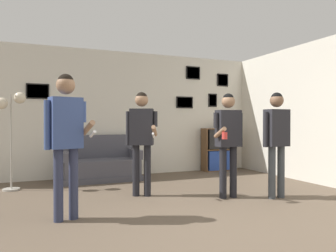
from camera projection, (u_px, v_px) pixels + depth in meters
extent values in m
plane|color=brown|center=(240.00, 232.00, 3.44)|extent=(20.00, 20.00, 0.00)
cube|color=silver|center=(131.00, 114.00, 7.24)|extent=(8.20, 0.06, 2.70)
cube|color=black|center=(193.00, 73.00, 7.76)|extent=(0.36, 0.02, 0.30)
cube|color=gray|center=(193.00, 73.00, 7.76)|extent=(0.32, 0.01, 0.26)
cube|color=black|center=(38.00, 91.00, 6.46)|extent=(0.43, 0.02, 0.30)
cube|color=gray|center=(38.00, 91.00, 6.46)|extent=(0.39, 0.01, 0.26)
cube|color=black|center=(223.00, 80.00, 8.08)|extent=(0.31, 0.02, 0.30)
cube|color=beige|center=(223.00, 80.00, 8.07)|extent=(0.26, 0.01, 0.26)
cube|color=black|center=(213.00, 100.00, 7.97)|extent=(0.23, 0.02, 0.32)
cube|color=gray|center=(213.00, 100.00, 7.97)|extent=(0.19, 0.01, 0.27)
cube|color=black|center=(185.00, 102.00, 7.69)|extent=(0.43, 0.02, 0.27)
cube|color=gray|center=(185.00, 102.00, 7.68)|extent=(0.38, 0.01, 0.23)
cube|color=silver|center=(304.00, 113.00, 6.43)|extent=(0.06, 6.50, 2.70)
cube|color=#4C4C56|center=(101.00, 178.00, 6.53)|extent=(1.52, 0.80, 0.10)
cube|color=#4C4C56|center=(101.00, 167.00, 6.53)|extent=(1.46, 0.74, 0.32)
cube|color=#4C4C56|center=(98.00, 146.00, 6.83)|extent=(1.46, 0.14, 0.48)
cube|color=#4C4C56|center=(65.00, 156.00, 6.26)|extent=(0.12, 0.74, 0.18)
cube|color=#4C4C56|center=(135.00, 153.00, 6.79)|extent=(0.12, 0.74, 0.18)
cube|color=brown|center=(204.00, 150.00, 7.70)|extent=(0.02, 0.30, 1.02)
cube|color=brown|center=(232.00, 149.00, 8.00)|extent=(0.02, 0.30, 1.02)
cube|color=brown|center=(216.00, 149.00, 7.98)|extent=(0.81, 0.01, 1.02)
cube|color=brown|center=(219.00, 170.00, 7.85)|extent=(0.76, 0.30, 0.02)
cube|color=brown|center=(219.00, 129.00, 7.84)|extent=(0.76, 0.30, 0.02)
cube|color=brown|center=(219.00, 149.00, 7.85)|extent=(0.76, 0.30, 0.02)
cube|color=#2847A3|center=(219.00, 160.00, 7.84)|extent=(0.65, 0.26, 0.45)
cube|color=black|center=(219.00, 139.00, 7.83)|extent=(0.65, 0.26, 0.45)
cylinder|color=#ADA89E|center=(11.00, 189.00, 5.58)|extent=(0.28, 0.28, 0.03)
cylinder|color=#ADA89E|center=(11.00, 141.00, 5.57)|extent=(0.03, 0.03, 1.61)
cylinder|color=#ADA89E|center=(15.00, 96.00, 5.58)|extent=(0.02, 0.16, 0.02)
sphere|color=beige|center=(20.00, 98.00, 5.61)|extent=(0.20, 0.20, 0.20)
cylinder|color=#ADA89E|center=(6.00, 102.00, 5.53)|extent=(0.02, 0.16, 0.02)
sphere|color=beige|center=(2.00, 103.00, 5.51)|extent=(0.20, 0.20, 0.20)
cylinder|color=#2D334C|center=(58.00, 185.00, 3.81)|extent=(0.11, 0.11, 0.85)
cylinder|color=#2D334C|center=(73.00, 184.00, 3.91)|extent=(0.11, 0.11, 0.85)
cube|color=#384C84|center=(66.00, 123.00, 3.85)|extent=(0.40, 0.28, 0.60)
sphere|color=#997051|center=(66.00, 85.00, 3.85)|extent=(0.22, 0.22, 0.22)
sphere|color=black|center=(66.00, 82.00, 3.85)|extent=(0.19, 0.19, 0.19)
cylinder|color=#384C84|center=(83.00, 112.00, 3.98)|extent=(0.07, 0.07, 0.26)
cylinder|color=#997051|center=(88.00, 128.00, 3.87)|extent=(0.13, 0.32, 0.19)
cylinder|color=white|center=(93.00, 134.00, 3.75)|extent=(0.07, 0.15, 0.09)
cylinder|color=#384C84|center=(47.00, 125.00, 3.72)|extent=(0.07, 0.07, 0.57)
cylinder|color=black|center=(136.00, 170.00, 5.14)|extent=(0.11, 0.11, 0.80)
cylinder|color=black|center=(147.00, 171.00, 5.13)|extent=(0.11, 0.11, 0.80)
cube|color=#232328|center=(142.00, 127.00, 5.13)|extent=(0.41, 0.34, 0.57)
sphere|color=#997051|center=(142.00, 100.00, 5.12)|extent=(0.21, 0.21, 0.21)
sphere|color=black|center=(142.00, 98.00, 5.12)|extent=(0.18, 0.18, 0.18)
cylinder|color=#232328|center=(155.00, 119.00, 5.11)|extent=(0.07, 0.07, 0.24)
cylinder|color=#997051|center=(154.00, 131.00, 4.98)|extent=(0.19, 0.29, 0.18)
cylinder|color=white|center=(153.00, 135.00, 4.85)|extent=(0.09, 0.14, 0.09)
cylinder|color=#232328|center=(128.00, 128.00, 5.14)|extent=(0.07, 0.07, 0.54)
cylinder|color=black|center=(223.00, 172.00, 4.98)|extent=(0.11, 0.11, 0.79)
cylinder|color=black|center=(233.00, 172.00, 5.05)|extent=(0.11, 0.11, 0.79)
cube|color=#232328|center=(228.00, 128.00, 5.01)|extent=(0.37, 0.21, 0.56)
sphere|color=#997051|center=(228.00, 101.00, 5.00)|extent=(0.20, 0.20, 0.20)
sphere|color=black|center=(228.00, 99.00, 5.00)|extent=(0.17, 0.17, 0.17)
cylinder|color=#232328|center=(240.00, 130.00, 5.08)|extent=(0.07, 0.07, 0.52)
cylinder|color=#232328|center=(216.00, 120.00, 4.93)|extent=(0.07, 0.07, 0.24)
cylinder|color=#997051|center=(220.00, 133.00, 4.81)|extent=(0.07, 0.29, 0.18)
cylinder|color=red|center=(225.00, 136.00, 4.69)|extent=(0.08, 0.08, 0.10)
cylinder|color=#3D4247|center=(272.00, 172.00, 4.96)|extent=(0.11, 0.11, 0.79)
cylinder|color=#3D4247|center=(281.00, 172.00, 5.03)|extent=(0.11, 0.11, 0.79)
cube|color=#232328|center=(277.00, 128.00, 4.99)|extent=(0.37, 0.21, 0.56)
sphere|color=brown|center=(277.00, 101.00, 4.98)|extent=(0.21, 0.21, 0.21)
sphere|color=black|center=(277.00, 98.00, 4.98)|extent=(0.17, 0.17, 0.17)
cylinder|color=#232328|center=(287.00, 129.00, 5.08)|extent=(0.07, 0.07, 0.53)
cylinder|color=#232328|center=(266.00, 129.00, 4.90)|extent=(0.07, 0.07, 0.53)
cylinder|color=white|center=(221.00, 126.00, 7.86)|extent=(0.08, 0.08, 0.10)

